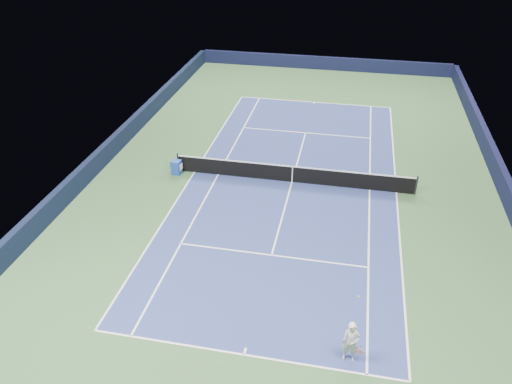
# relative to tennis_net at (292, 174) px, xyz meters

# --- Properties ---
(ground) EXTENTS (40.00, 40.00, 0.00)m
(ground) POSITION_rel_tennis_net_xyz_m (0.00, 0.00, -0.50)
(ground) COLOR #31542E
(ground) RESTS_ON ground
(wall_far) EXTENTS (22.00, 0.35, 1.10)m
(wall_far) POSITION_rel_tennis_net_xyz_m (0.00, 19.82, 0.05)
(wall_far) COLOR black
(wall_far) RESTS_ON ground
(wall_right) EXTENTS (0.35, 40.00, 1.10)m
(wall_right) POSITION_rel_tennis_net_xyz_m (10.82, 0.00, 0.05)
(wall_right) COLOR black
(wall_right) RESTS_ON ground
(wall_left) EXTENTS (0.35, 40.00, 1.10)m
(wall_left) POSITION_rel_tennis_net_xyz_m (-10.82, 0.00, 0.05)
(wall_left) COLOR black
(wall_left) RESTS_ON ground
(court_surface) EXTENTS (10.97, 23.77, 0.01)m
(court_surface) POSITION_rel_tennis_net_xyz_m (0.00, 0.00, -0.50)
(court_surface) COLOR navy
(court_surface) RESTS_ON ground
(baseline_far) EXTENTS (10.97, 0.08, 0.00)m
(baseline_far) POSITION_rel_tennis_net_xyz_m (0.00, 11.88, -0.50)
(baseline_far) COLOR white
(baseline_far) RESTS_ON ground
(baseline_near) EXTENTS (10.97, 0.08, 0.00)m
(baseline_near) POSITION_rel_tennis_net_xyz_m (0.00, -11.88, -0.50)
(baseline_near) COLOR white
(baseline_near) RESTS_ON ground
(sideline_doubles_right) EXTENTS (0.08, 23.77, 0.00)m
(sideline_doubles_right) POSITION_rel_tennis_net_xyz_m (5.49, 0.00, -0.50)
(sideline_doubles_right) COLOR white
(sideline_doubles_right) RESTS_ON ground
(sideline_doubles_left) EXTENTS (0.08, 23.77, 0.00)m
(sideline_doubles_left) POSITION_rel_tennis_net_xyz_m (-5.49, 0.00, -0.50)
(sideline_doubles_left) COLOR white
(sideline_doubles_left) RESTS_ON ground
(sideline_singles_right) EXTENTS (0.08, 23.77, 0.00)m
(sideline_singles_right) POSITION_rel_tennis_net_xyz_m (4.12, 0.00, -0.50)
(sideline_singles_right) COLOR white
(sideline_singles_right) RESTS_ON ground
(sideline_singles_left) EXTENTS (0.08, 23.77, 0.00)m
(sideline_singles_left) POSITION_rel_tennis_net_xyz_m (-4.12, 0.00, -0.50)
(sideline_singles_left) COLOR white
(sideline_singles_left) RESTS_ON ground
(service_line_far) EXTENTS (8.23, 0.08, 0.00)m
(service_line_far) POSITION_rel_tennis_net_xyz_m (0.00, 6.40, -0.50)
(service_line_far) COLOR white
(service_line_far) RESTS_ON ground
(service_line_near) EXTENTS (8.23, 0.08, 0.00)m
(service_line_near) POSITION_rel_tennis_net_xyz_m (0.00, -6.40, -0.50)
(service_line_near) COLOR white
(service_line_near) RESTS_ON ground
(center_service_line) EXTENTS (0.08, 12.80, 0.00)m
(center_service_line) POSITION_rel_tennis_net_xyz_m (0.00, 0.00, -0.50)
(center_service_line) COLOR white
(center_service_line) RESTS_ON ground
(center_mark_far) EXTENTS (0.08, 0.30, 0.00)m
(center_mark_far) POSITION_rel_tennis_net_xyz_m (0.00, 11.73, -0.50)
(center_mark_far) COLOR white
(center_mark_far) RESTS_ON ground
(center_mark_near) EXTENTS (0.08, 0.30, 0.00)m
(center_mark_near) POSITION_rel_tennis_net_xyz_m (0.00, -11.73, -0.50)
(center_mark_near) COLOR white
(center_mark_near) RESTS_ON ground
(tennis_net) EXTENTS (12.90, 0.10, 1.07)m
(tennis_net) POSITION_rel_tennis_net_xyz_m (0.00, 0.00, 0.00)
(tennis_net) COLOR black
(tennis_net) RESTS_ON ground
(sponsor_cube) EXTENTS (0.58, 0.50, 0.81)m
(sponsor_cube) POSITION_rel_tennis_net_xyz_m (-6.40, -0.36, -0.10)
(sponsor_cube) COLOR #1B43A6
(sponsor_cube) RESTS_ON ground
(tennis_player) EXTENTS (0.75, 1.23, 1.94)m
(tennis_player) POSITION_rel_tennis_net_xyz_m (3.50, -11.34, 0.30)
(tennis_player) COLOR silver
(tennis_player) RESTS_ON ground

